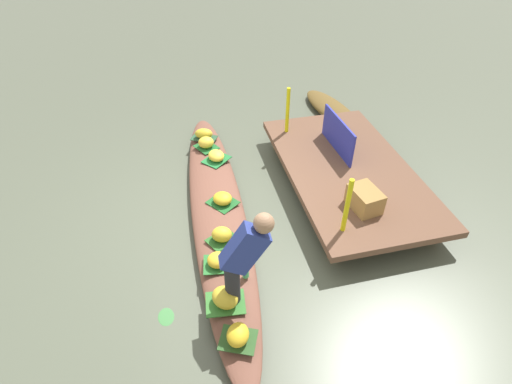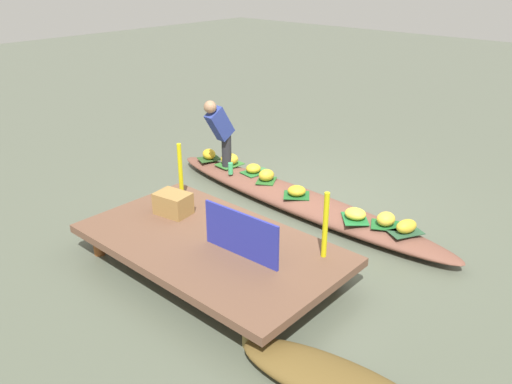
{
  "view_description": "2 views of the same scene",
  "coord_description": "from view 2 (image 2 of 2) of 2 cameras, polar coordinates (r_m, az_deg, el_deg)",
  "views": [
    {
      "loc": [
        4.13,
        -0.44,
        3.88
      ],
      "look_at": [
        -0.03,
        0.55,
        0.35
      ],
      "focal_mm": 28.15,
      "sensor_mm": 36.0,
      "label": 1
    },
    {
      "loc": [
        -4.21,
        5.65,
        3.4
      ],
      "look_at": [
        0.29,
        0.61,
        0.37
      ],
      "focal_mm": 36.38,
      "sensor_mm": 36.0,
      "label": 2
    }
  ],
  "objects": [
    {
      "name": "banana_bunch_2",
      "position": [
        6.83,
        16.21,
        -3.64
      ],
      "size": [
        0.27,
        0.34,
        0.17
      ],
      "primitive_type": "ellipsoid",
      "rotation": [
        0.0,
        0.0,
        4.4
      ],
      "color": "gold",
      "rests_on": "vendor_boat"
    },
    {
      "name": "water_bottle",
      "position": [
        8.36,
        -2.82,
        2.61
      ],
      "size": [
        0.08,
        0.08,
        0.19
      ],
      "primitive_type": "cylinder",
      "color": "#41BB6E",
      "rests_on": "vendor_boat"
    },
    {
      "name": "drifting_plant_1",
      "position": [
        9.23,
        0.57,
        2.57
      ],
      "size": [
        0.25,
        0.19,
        0.01
      ],
      "primitive_type": "ellipsoid",
      "rotation": [
        0.0,
        0.0,
        0.06
      ],
      "color": "#418043",
      "rests_on": "ground"
    },
    {
      "name": "drifting_plant_0",
      "position": [
        10.91,
        -3.88,
        5.97
      ],
      "size": [
        0.26,
        0.26,
        0.01
      ],
      "primitive_type": "ellipsoid",
      "rotation": [
        0.0,
        0.0,
        0.76
      ],
      "color": "#3A6A1A",
      "rests_on": "ground"
    },
    {
      "name": "banana_bunch_5",
      "position": [
        8.4,
        -0.3,
        2.61
      ],
      "size": [
        0.3,
        0.31,
        0.15
      ],
      "primitive_type": "ellipsoid",
      "rotation": [
        0.0,
        0.0,
        1.23
      ],
      "color": "gold",
      "rests_on": "vendor_boat"
    },
    {
      "name": "banana_bunch_1",
      "position": [
        8.75,
        -2.94,
        3.65
      ],
      "size": [
        0.39,
        0.38,
        0.19
      ],
      "primitive_type": "ellipsoid",
      "rotation": [
        0.0,
        0.0,
        3.76
      ],
      "color": "gold",
      "rests_on": "vendor_boat"
    },
    {
      "name": "banana_bunch_3",
      "position": [
        6.93,
        14.1,
        -2.89
      ],
      "size": [
        0.26,
        0.29,
        0.18
      ],
      "primitive_type": "ellipsoid",
      "rotation": [
        0.0,
        0.0,
        4.58
      ],
      "color": "yellow",
      "rests_on": "vendor_boat"
    },
    {
      "name": "leaf_mat_6",
      "position": [
        9.06,
        -5.17,
        3.66
      ],
      "size": [
        0.41,
        0.45,
        0.01
      ],
      "primitive_type": "cube",
      "rotation": [
        0.0,
        0.0,
        1.16
      ],
      "color": "#2B5325",
      "rests_on": "vendor_boat"
    },
    {
      "name": "leaf_mat_1",
      "position": [
        8.79,
        -2.92,
        3.07
      ],
      "size": [
        0.37,
        0.45,
        0.01
      ],
      "primitive_type": "cube",
      "rotation": [
        0.0,
        0.0,
        1.46
      ],
      "color": "#33742E",
      "rests_on": "vendor_boat"
    },
    {
      "name": "vendor_person",
      "position": [
        8.41,
        -3.96,
        6.91
      ],
      "size": [
        0.21,
        0.55,
        1.18
      ],
      "color": "#28282D",
      "rests_on": "vendor_boat"
    },
    {
      "name": "dock_platform",
      "position": [
        6.19,
        -5.03,
        -5.79
      ],
      "size": [
        3.2,
        1.8,
        0.37
      ],
      "color": "brown",
      "rests_on": "ground"
    },
    {
      "name": "leaf_mat_3",
      "position": [
        6.97,
        14.02,
        -3.55
      ],
      "size": [
        0.46,
        0.43,
        0.01
      ],
      "primitive_type": "cube",
      "rotation": [
        0.0,
        0.0,
        0.5
      ],
      "color": "#1F622B",
      "rests_on": "vendor_boat"
    },
    {
      "name": "leaf_mat_7",
      "position": [
        7.05,
        10.82,
        -2.9
      ],
      "size": [
        0.5,
        0.51,
        0.01
      ],
      "primitive_type": "cube",
      "rotation": [
        0.0,
        0.0,
        2.3
      ],
      "color": "#217235",
      "rests_on": "vendor_boat"
    },
    {
      "name": "leaf_mat_4",
      "position": [
        8.12,
        1.14,
        1.27
      ],
      "size": [
        0.41,
        0.44,
        0.01
      ],
      "primitive_type": "cube",
      "rotation": [
        0.0,
        0.0,
        2.07
      ],
      "color": "#286026",
      "rests_on": "vendor_boat"
    },
    {
      "name": "leaf_mat_2",
      "position": [
        6.86,
        16.13,
        -4.26
      ],
      "size": [
        0.42,
        0.49,
        0.01
      ],
      "primitive_type": "cube",
      "rotation": [
        0.0,
        0.0,
        1.07
      ],
      "color": "#295135",
      "rests_on": "vendor_boat"
    },
    {
      "name": "produce_crate",
      "position": [
        6.8,
        -9.1,
        -1.26
      ],
      "size": [
        0.49,
        0.39,
        0.29
      ],
      "primitive_type": "cube",
      "rotation": [
        0.0,
        0.0,
        0.16
      ],
      "color": "olive",
      "rests_on": "dock_platform"
    },
    {
      "name": "railing_post_east",
      "position": [
        7.17,
        -8.31,
        2.33
      ],
      "size": [
        0.06,
        0.06,
        0.78
      ],
      "primitive_type": "cylinder",
      "color": "yellow",
      "rests_on": "dock_platform"
    },
    {
      "name": "banana_bunch_6",
      "position": [
        9.03,
        -5.19,
        4.18
      ],
      "size": [
        0.33,
        0.31,
        0.18
      ],
      "primitive_type": "ellipsoid",
      "rotation": [
        0.0,
        0.0,
        2.72
      ],
      "color": "gold",
      "rests_on": "vendor_boat"
    },
    {
      "name": "market_banner",
      "position": [
        5.72,
        -1.68,
        -4.68
      ],
      "size": [
        1.04,
        0.07,
        0.53
      ],
      "primitive_type": "cube",
      "rotation": [
        0.0,
        0.0,
        0.04
      ],
      "color": "#29309E",
      "rests_on": "dock_platform"
    },
    {
      "name": "banana_bunch_0",
      "position": [
        7.6,
        4.49,
        0.14
      ],
      "size": [
        0.36,
        0.36,
        0.15
      ],
      "primitive_type": "ellipsoid",
      "rotation": [
        0.0,
        0.0,
        3.95
      ],
      "color": "gold",
      "rests_on": "vendor_boat"
    },
    {
      "name": "banana_bunch_7",
      "position": [
        7.02,
        10.87,
        -2.36
      ],
      "size": [
        0.34,
        0.3,
        0.15
      ],
      "primitive_type": "ellipsoid",
      "rotation": [
        0.0,
        0.0,
        3.38
      ],
      "color": "yellow",
      "rests_on": "vendor_boat"
    },
    {
      "name": "vendor_boat",
      "position": [
        7.77,
        4.57,
        -0.9
      ],
      "size": [
        5.2,
        0.97,
        0.24
      ],
      "primitive_type": "ellipsoid",
      "rotation": [
        0.0,
        0.0,
        -0.05
      ],
      "color": "brown",
      "rests_on": "ground"
    },
    {
      "name": "leaf_mat_5",
      "position": [
        8.43,
        -0.3,
        2.16
      ],
      "size": [
        0.35,
        0.38,
        0.01
      ],
      "primitive_type": "cube",
      "rotation": [
        0.0,
        0.0,
        1.42
      ],
      "color": "#286E2F",
      "rests_on": "vendor_boat"
    },
    {
      "name": "banana_bunch_4",
      "position": [
        8.08,
        1.15,
        1.87
      ],
      "size": [
        0.28,
        0.3,
        0.19
      ],
      "primitive_type": "ellipsoid",
      "rotation": [
        0.0,
        0.0,
        1.28
      ],
      "color": "gold",
      "rests_on": "vendor_boat"
    },
    {
      "name": "leaf_mat_0",
      "position": [
        7.63,
        4.48,
        -0.36
      ],
      "size": [
        0.49,
        0.48,
        0.01
      ],
      "primitive_type": "cube",
      "rotation": [
        0.0,
        0.0,
        0.63
      ],
      "color": "#1E5E27",
      "rests_on": "vendor_boat"
    },
    {
      "name": "moored_boat",
      "position": [
        4.77,
        8.52,
        -19.85
      ],
      "size": [
        1.88,
        0.85,
        0.2
      ],
      "primitive_type": "ellipsoid",
      "rotation": [
        0.0,
        0.0,
        0.16
      ],
      "color": "brown",
      "rests_on": "ground"
    },
    {
      "name": "canal_water",
      "position": [
        7.82,
        4.54,
        -1.69
      ],
      "size": [
        40.0,
        40.0,
        0.0
      ],
      "primitive_type": "plane",
      "color": "#545B4A",
      "rests_on": "ground"
    },
    {
      "name": "railing_post_west",
      "position": [
        5.7,
        7.63,
        -3.64
      ],
      "size": [
        0.06,
        0.06,
        0.78
      ],
      "primitive_type": "cylinder",
      "color": "yellow",
      "rests_on": "dock_platform"
    }
  ]
}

